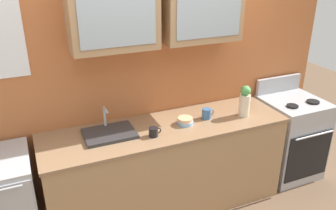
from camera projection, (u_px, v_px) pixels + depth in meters
The scene contains 10 objects.
ground_plane at pixel (167, 204), 3.63m from camera, with size 10.00×10.00×0.00m, color brown.
back_wall_unit at pixel (152, 46), 3.25m from camera, with size 3.87×0.43×2.83m.
counter at pixel (167, 167), 3.44m from camera, with size 2.31×0.67×0.90m.
stove_range at pixel (289, 137), 3.99m from camera, with size 0.62×0.66×1.08m.
sink_faucet at pixel (109, 133), 3.10m from camera, with size 0.45×0.33×0.22m.
bowl_stack at pixel (185, 121), 3.29m from camera, with size 0.15×0.15×0.07m.
vase at pixel (245, 101), 3.41m from camera, with size 0.11×0.11×0.31m.
cup_near_sink at pixel (154, 132), 3.07m from camera, with size 0.11×0.08×0.08m.
cup_near_bowls at pixel (206, 113), 3.40m from camera, with size 0.13×0.09×0.10m.
dishwasher at pixel (1, 208), 2.90m from camera, with size 0.56×0.65×0.90m.
Camera 1 is at (-1.13, -2.67, 2.40)m, focal length 37.66 mm.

